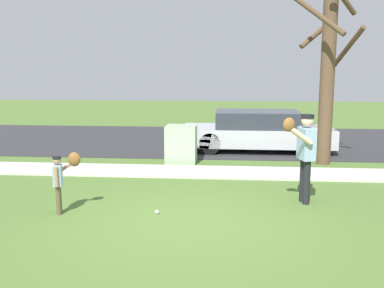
% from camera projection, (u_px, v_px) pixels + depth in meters
% --- Properties ---
extents(ground_plane, '(48.00, 48.00, 0.00)m').
position_uv_depth(ground_plane, '(200.00, 174.00, 10.90)').
color(ground_plane, '#4C6B2D').
extents(sidewalk_strip, '(36.00, 1.20, 0.06)m').
position_uv_depth(sidewalk_strip, '(200.00, 172.00, 10.99)').
color(sidewalk_strip, beige).
rests_on(sidewalk_strip, ground).
extents(road_surface, '(36.00, 6.80, 0.02)m').
position_uv_depth(road_surface, '(209.00, 140.00, 15.90)').
color(road_surface, '#2D2D30').
rests_on(road_surface, ground).
extents(person_adult, '(0.67, 0.74, 1.71)m').
position_uv_depth(person_adult, '(305.00, 148.00, 8.39)').
color(person_adult, black).
rests_on(person_adult, ground).
extents(person_child, '(0.46, 0.49, 1.08)m').
position_uv_depth(person_child, '(62.00, 175.00, 7.86)').
color(person_child, brown).
rests_on(person_child, ground).
extents(baseball, '(0.07, 0.07, 0.07)m').
position_uv_depth(baseball, '(157.00, 212.00, 7.92)').
color(baseball, white).
rests_on(baseball, ground).
extents(utility_cabinet, '(0.82, 0.79, 1.02)m').
position_uv_depth(utility_cabinet, '(181.00, 144.00, 12.15)').
color(utility_cabinet, '#9EB293').
rests_on(utility_cabinet, ground).
extents(street_tree_near, '(1.84, 1.88, 4.77)m').
position_uv_depth(street_tree_near, '(328.00, 68.00, 11.64)').
color(street_tree_near, brown).
rests_on(street_tree_near, ground).
extents(parked_sedan_silver, '(4.60, 1.80, 1.23)m').
position_uv_depth(parked_sedan_silver, '(257.00, 131.00, 13.84)').
color(parked_sedan_silver, silver).
rests_on(parked_sedan_silver, road_surface).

